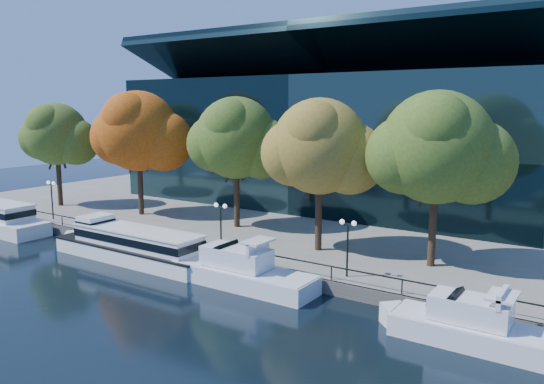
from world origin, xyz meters
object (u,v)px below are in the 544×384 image
Objects in this scene: tour_boat at (130,243)px; tree_3 at (321,149)px; cruiser_near at (237,270)px; lamp_2 at (348,235)px; tree_1 at (139,133)px; lamp_0 at (51,191)px; tree_0 at (57,135)px; tree_4 at (439,150)px; lamp_1 at (221,216)px; cruiser_far at (470,325)px; tree_2 at (237,140)px.

tree_3 is (13.62, 8.19, 7.99)m from tour_boat.
tree_3 is at bearing 31.00° from tour_boat.
cruiser_near is 8.32m from lamp_2.
tree_1 reaches higher than lamp_0.
tree_4 is at bearing 0.73° from tree_0.
lamp_0 is at bearing 168.08° from tour_boat.
cruiser_near is 3.07× the size of lamp_1.
tree_0 reaches higher than cruiser_far.
tree_4 is 3.21× the size of lamp_2.
cruiser_near is 0.98× the size of tree_2.
tree_2 is at bearing 6.60° from tree_0.
lamp_0 is 22.65m from lamp_1.
cruiser_near is 1.20× the size of cruiser_far.
tree_2 reaches higher than tree_3.
tour_boat is at bearing 179.49° from cruiser_near.
tour_boat is 27.75m from cruiser_far.
lamp_1 reaches higher than cruiser_near.
tree_4 reaches higher than tree_3.
lamp_2 is (7.05, 3.36, 2.87)m from cruiser_near.
lamp_1 is (22.65, 0.00, 0.00)m from lamp_0.
lamp_1 is (4.36, -7.96, -5.57)m from tree_2.
lamp_2 is at bearing -45.41° from tree_3.
lamp_1 is at bearing -10.17° from tree_0.
cruiser_far is 0.85× the size of tree_0.
tree_3 is (35.09, -0.22, 0.06)m from tree_0.
tree_4 is (32.25, -1.19, -0.25)m from tree_1.
tree_1 is at bearing 166.16° from lamp_2.
cruiser_near is 3.07× the size of lamp_2.
tree_0 is at bearing -173.40° from tree_2.
tree_0 is 9.57m from lamp_0.
lamp_1 is at bearing 180.00° from lamp_2.
tree_1 reaches higher than tree_3.
tree_3 is at bearing 37.61° from lamp_1.
lamp_0 is at bearing 172.88° from cruiser_near.
lamp_1 is (28.69, -5.15, -5.34)m from tree_0.
tree_2 is 11.18m from tree_3.
lamp_1 is (-4.21, 3.36, 2.87)m from cruiser_near.
cruiser_near is at bearing -141.30° from tree_4.
cruiser_far is 0.81× the size of tree_2.
tour_boat is 18.95m from lamp_2.
tree_3 is 3.08× the size of lamp_0.
tour_boat is 14.16m from tree_2.
tree_4 is at bearing 38.70° from cruiser_near.
lamp_0 reaches higher than cruiser_far.
tree_4 is at bearing -6.46° from tree_2.
cruiser_far is at bearing -23.36° from lamp_2.
lamp_1 is (16.72, -6.90, -5.91)m from tree_1.
tree_0 is 3.01× the size of lamp_1.
lamp_2 is at bearing 0.00° from lamp_1.
tour_boat is 1.34× the size of tree_4.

